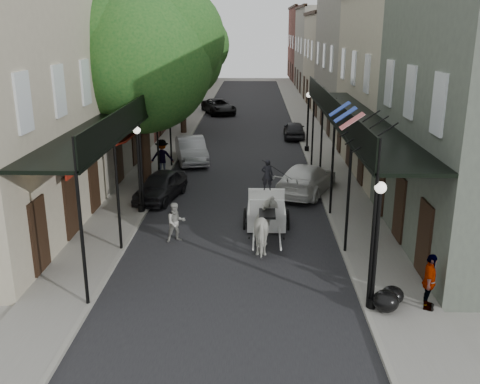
# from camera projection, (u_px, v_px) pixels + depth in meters

# --- Properties ---
(ground) EXTENTS (140.00, 140.00, 0.00)m
(ground) POSITION_uv_depth(u_px,v_px,m) (230.00, 278.00, 17.21)
(ground) COLOR gray
(ground) RESTS_ON ground
(road) EXTENTS (8.00, 90.00, 0.01)m
(road) POSITION_uv_depth(u_px,v_px,m) (244.00, 146.00, 36.31)
(road) COLOR black
(road) RESTS_ON ground
(sidewalk_left) EXTENTS (2.20, 90.00, 0.12)m
(sidewalk_left) POSITION_uv_depth(u_px,v_px,m) (170.00, 144.00, 36.43)
(sidewalk_left) COLOR gray
(sidewalk_left) RESTS_ON ground
(sidewalk_right) EXTENTS (2.20, 90.00, 0.12)m
(sidewalk_right) POSITION_uv_depth(u_px,v_px,m) (317.00, 145.00, 36.16)
(sidewalk_right) COLOR gray
(sidewalk_right) RESTS_ON ground
(building_row_left) EXTENTS (5.00, 80.00, 10.50)m
(building_row_left) POSITION_uv_depth(u_px,v_px,m) (143.00, 58.00, 44.53)
(building_row_left) COLOR #ADA48B
(building_row_left) RESTS_ON ground
(building_row_right) EXTENTS (5.00, 80.00, 10.50)m
(building_row_right) POSITION_uv_depth(u_px,v_px,m) (350.00, 58.00, 44.07)
(building_row_right) COLOR gray
(building_row_right) RESTS_ON ground
(gallery_left) EXTENTS (2.20, 18.05, 4.88)m
(gallery_left) POSITION_uv_depth(u_px,v_px,m) (125.00, 117.00, 22.81)
(gallery_left) COLOR black
(gallery_left) RESTS_ON sidewalk_left
(gallery_right) EXTENTS (2.20, 18.05, 4.88)m
(gallery_right) POSITION_uv_depth(u_px,v_px,m) (350.00, 118.00, 22.55)
(gallery_right) COLOR black
(gallery_right) RESTS_ON sidewalk_right
(tree_near) EXTENTS (7.31, 6.80, 9.63)m
(tree_near) POSITION_uv_depth(u_px,v_px,m) (150.00, 54.00, 25.12)
(tree_near) COLOR #382619
(tree_near) RESTS_ON sidewalk_left
(tree_far) EXTENTS (6.45, 6.00, 8.61)m
(tree_far) POSITION_uv_depth(u_px,v_px,m) (186.00, 54.00, 38.68)
(tree_far) COLOR #382619
(tree_far) RESTS_ON sidewalk_left
(lamppost_right_near) EXTENTS (0.32, 0.32, 3.71)m
(lamppost_right_near) POSITION_uv_depth(u_px,v_px,m) (376.00, 244.00, 14.59)
(lamppost_right_near) COLOR black
(lamppost_right_near) RESTS_ON sidewalk_right
(lamppost_left) EXTENTS (0.32, 0.32, 3.71)m
(lamppost_left) POSITION_uv_depth(u_px,v_px,m) (139.00, 168.00, 22.45)
(lamppost_left) COLOR black
(lamppost_left) RESTS_ON sidewalk_left
(lamppost_right_far) EXTENTS (0.32, 0.32, 3.71)m
(lamppost_right_far) POSITION_uv_depth(u_px,v_px,m) (308.00, 121.00, 33.68)
(lamppost_right_far) COLOR black
(lamppost_right_far) RESTS_ON sidewalk_right
(horse) EXTENTS (0.98, 2.10, 1.77)m
(horse) POSITION_uv_depth(u_px,v_px,m) (267.00, 227.00, 19.13)
(horse) COLOR silver
(horse) RESTS_ON ground
(carriage) EXTENTS (1.87, 2.62, 2.95)m
(carriage) POSITION_uv_depth(u_px,v_px,m) (267.00, 196.00, 21.68)
(carriage) COLOR black
(carriage) RESTS_ON ground
(pedestrian_walking) EXTENTS (0.91, 0.83, 1.52)m
(pedestrian_walking) POSITION_uv_depth(u_px,v_px,m) (176.00, 222.00, 19.91)
(pedestrian_walking) COLOR #A1A098
(pedestrian_walking) RESTS_ON ground
(pedestrian_sidewalk_left) EXTENTS (1.28, 0.81, 1.89)m
(pedestrian_sidewalk_left) POSITION_uv_depth(u_px,v_px,m) (162.00, 157.00, 28.63)
(pedestrian_sidewalk_left) COLOR gray
(pedestrian_sidewalk_left) RESTS_ON sidewalk_left
(pedestrian_sidewalk_right) EXTENTS (0.71, 1.04, 1.65)m
(pedestrian_sidewalk_right) POSITION_uv_depth(u_px,v_px,m) (429.00, 282.00, 14.87)
(pedestrian_sidewalk_right) COLOR gray
(pedestrian_sidewalk_right) RESTS_ON sidewalk_right
(car_left_near) EXTENTS (2.36, 4.11, 1.32)m
(car_left_near) POSITION_uv_depth(u_px,v_px,m) (161.00, 186.00, 24.85)
(car_left_near) COLOR black
(car_left_near) RESTS_ON ground
(car_left_mid) EXTENTS (2.55, 4.75, 1.49)m
(car_left_mid) POSITION_uv_depth(u_px,v_px,m) (191.00, 150.00, 31.68)
(car_left_mid) COLOR #A5A4AA
(car_left_mid) RESTS_ON ground
(car_left_far) EXTENTS (3.84, 5.43, 1.37)m
(car_left_far) POSITION_uv_depth(u_px,v_px,m) (219.00, 106.00, 49.32)
(car_left_far) COLOR black
(car_left_far) RESTS_ON ground
(car_right_near) EXTENTS (3.66, 5.28, 1.42)m
(car_right_near) POSITION_uv_depth(u_px,v_px,m) (306.00, 179.00, 25.77)
(car_right_near) COLOR silver
(car_right_near) RESTS_ON ground
(car_right_far) EXTENTS (1.55, 3.69, 1.25)m
(car_right_far) POSITION_uv_depth(u_px,v_px,m) (294.00, 130.00, 38.47)
(car_right_far) COLOR black
(car_right_far) RESTS_ON ground
(trash_bags) EXTENTS (0.99, 1.14, 0.62)m
(trash_bags) POSITION_uv_depth(u_px,v_px,m) (388.00, 299.00, 15.04)
(trash_bags) COLOR black
(trash_bags) RESTS_ON sidewalk_right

